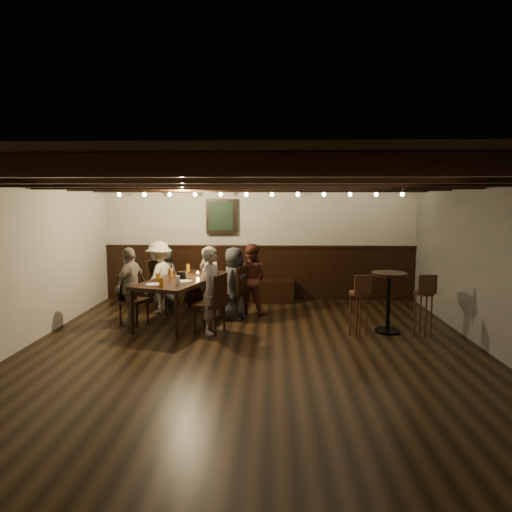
{
  "coord_description": "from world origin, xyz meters",
  "views": [
    {
      "loc": [
        0.26,
        -6.03,
        2.07
      ],
      "look_at": [
        -0.0,
        1.3,
        1.18
      ],
      "focal_mm": 32.0,
      "sensor_mm": 36.0,
      "label": 1
    }
  ],
  "objects_px": {
    "high_top_table": "(389,293)",
    "bar_stool_right": "(423,313)",
    "chair_left_near": "(161,296)",
    "person_bench_centre": "(210,277)",
    "person_left_near": "(159,277)",
    "person_right_far": "(212,290)",
    "chair_left_far": "(133,309)",
    "person_bench_right": "(251,279)",
    "person_left_far": "(131,286)",
    "dining_table": "(184,282)",
    "chair_right_near": "(233,303)",
    "chair_right_far": "(211,315)",
    "bar_stool_left": "(359,313)",
    "person_bench_left": "(165,276)",
    "person_right_near": "(234,283)"
  },
  "relations": [
    {
      "from": "person_left_near",
      "to": "bar_stool_left",
      "type": "xyz_separation_m",
      "value": [
        3.43,
        -1.39,
        -0.3
      ]
    },
    {
      "from": "bar_stool_left",
      "to": "chair_left_far",
      "type": "bearing_deg",
      "value": 160.22
    },
    {
      "from": "person_left_far",
      "to": "high_top_table",
      "type": "distance_m",
      "value": 4.21
    },
    {
      "from": "bar_stool_left",
      "to": "person_left_near",
      "type": "bearing_deg",
      "value": 146.24
    },
    {
      "from": "person_bench_centre",
      "to": "bar_stool_left",
      "type": "height_order",
      "value": "person_bench_centre"
    },
    {
      "from": "chair_left_far",
      "to": "person_bench_right",
      "type": "xyz_separation_m",
      "value": [
        1.95,
        0.8,
        0.39
      ]
    },
    {
      "from": "person_bench_centre",
      "to": "bar_stool_right",
      "type": "relative_size",
      "value": 1.25
    },
    {
      "from": "person_left_near",
      "to": "bar_stool_right",
      "type": "xyz_separation_m",
      "value": [
        4.43,
        -1.34,
        -0.3
      ]
    },
    {
      "from": "person_bench_centre",
      "to": "bar_stool_left",
      "type": "bearing_deg",
      "value": 162.97
    },
    {
      "from": "person_bench_right",
      "to": "high_top_table",
      "type": "relative_size",
      "value": 1.36
    },
    {
      "from": "person_left_near",
      "to": "bar_stool_right",
      "type": "height_order",
      "value": "person_left_near"
    },
    {
      "from": "person_right_far",
      "to": "bar_stool_left",
      "type": "bearing_deg",
      "value": -74.62
    },
    {
      "from": "chair_right_near",
      "to": "person_left_far",
      "type": "height_order",
      "value": "person_left_far"
    },
    {
      "from": "chair_left_near",
      "to": "high_top_table",
      "type": "bearing_deg",
      "value": 90.65
    },
    {
      "from": "person_bench_left",
      "to": "person_right_far",
      "type": "distance_m",
      "value": 2.13
    },
    {
      "from": "person_bench_centre",
      "to": "person_left_far",
      "type": "height_order",
      "value": "person_left_far"
    },
    {
      "from": "chair_left_near",
      "to": "person_bench_centre",
      "type": "bearing_deg",
      "value": 129.78
    },
    {
      "from": "person_bench_left",
      "to": "person_left_near",
      "type": "distance_m",
      "value": 0.48
    },
    {
      "from": "chair_left_near",
      "to": "person_right_far",
      "type": "relative_size",
      "value": 0.72
    },
    {
      "from": "chair_right_far",
      "to": "chair_left_near",
      "type": "bearing_deg",
      "value": 58.0
    },
    {
      "from": "person_bench_centre",
      "to": "person_bench_right",
      "type": "height_order",
      "value": "person_bench_right"
    },
    {
      "from": "chair_left_near",
      "to": "person_bench_right",
      "type": "bearing_deg",
      "value": 105.52
    },
    {
      "from": "dining_table",
      "to": "person_bench_right",
      "type": "relative_size",
      "value": 1.68
    },
    {
      "from": "person_left_near",
      "to": "person_right_near",
      "type": "xyz_separation_m",
      "value": [
        1.43,
        -0.45,
        -0.03
      ]
    },
    {
      "from": "chair_left_far",
      "to": "bar_stool_right",
      "type": "relative_size",
      "value": 0.89
    },
    {
      "from": "chair_left_far",
      "to": "bar_stool_left",
      "type": "bearing_deg",
      "value": 99.34
    },
    {
      "from": "dining_table",
      "to": "person_right_near",
      "type": "relative_size",
      "value": 1.72
    },
    {
      "from": "high_top_table",
      "to": "chair_right_far",
      "type": "bearing_deg",
      "value": -177.62
    },
    {
      "from": "bar_stool_left",
      "to": "person_right_far",
      "type": "bearing_deg",
      "value": 166.26
    },
    {
      "from": "person_left_far",
      "to": "person_right_near",
      "type": "height_order",
      "value": "person_left_far"
    },
    {
      "from": "dining_table",
      "to": "high_top_table",
      "type": "height_order",
      "value": "high_top_table"
    },
    {
      "from": "person_right_far",
      "to": "person_left_near",
      "type": "bearing_deg",
      "value": 59.04
    },
    {
      "from": "chair_left_far",
      "to": "person_right_far",
      "type": "height_order",
      "value": "person_right_far"
    },
    {
      "from": "chair_right_near",
      "to": "high_top_table",
      "type": "bearing_deg",
      "value": -88.99
    },
    {
      "from": "chair_right_near",
      "to": "person_bench_left",
      "type": "relative_size",
      "value": 0.79
    },
    {
      "from": "chair_right_near",
      "to": "bar_stool_left",
      "type": "relative_size",
      "value": 0.97
    },
    {
      "from": "person_left_near",
      "to": "person_right_far",
      "type": "height_order",
      "value": "person_right_far"
    },
    {
      "from": "chair_right_near",
      "to": "person_right_far",
      "type": "bearing_deg",
      "value": -178.08
    },
    {
      "from": "bar_stool_right",
      "to": "bar_stool_left",
      "type": "bearing_deg",
      "value": -177.73
    },
    {
      "from": "chair_left_far",
      "to": "person_left_near",
      "type": "bearing_deg",
      "value": -177.97
    },
    {
      "from": "chair_left_far",
      "to": "chair_right_near",
      "type": "bearing_deg",
      "value": 122.04
    },
    {
      "from": "person_left_far",
      "to": "dining_table",
      "type": "bearing_deg",
      "value": 120.96
    },
    {
      "from": "high_top_table",
      "to": "bar_stool_right",
      "type": "height_order",
      "value": "bar_stool_right"
    },
    {
      "from": "person_bench_centre",
      "to": "high_top_table",
      "type": "distance_m",
      "value": 3.4
    },
    {
      "from": "person_bench_left",
      "to": "chair_left_near",
      "type": "bearing_deg",
      "value": 111.74
    },
    {
      "from": "bar_stool_right",
      "to": "person_bench_right",
      "type": "bearing_deg",
      "value": 154.3
    },
    {
      "from": "person_right_near",
      "to": "bar_stool_left",
      "type": "distance_m",
      "value": 2.22
    },
    {
      "from": "dining_table",
      "to": "person_left_far",
      "type": "relative_size",
      "value": 1.68
    },
    {
      "from": "chair_right_near",
      "to": "chair_right_far",
      "type": "relative_size",
      "value": 1.0
    },
    {
      "from": "dining_table",
      "to": "person_bench_left",
      "type": "xyz_separation_m",
      "value": [
        -0.59,
        1.13,
        -0.1
      ]
    }
  ]
}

